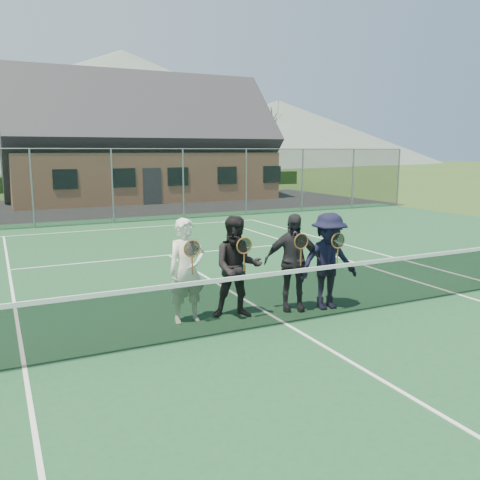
{
  "coord_description": "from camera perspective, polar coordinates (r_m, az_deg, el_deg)",
  "views": [
    {
      "loc": [
        -4.31,
        -7.08,
        2.94
      ],
      "look_at": [
        -0.14,
        1.5,
        1.25
      ],
      "focal_mm": 38.0,
      "sensor_mm": 36.0,
      "label": 1
    }
  ],
  "objects": [
    {
      "name": "player_d",
      "position": [
        9.51,
        9.89,
        -2.36
      ],
      "size": [
        1.21,
        0.76,
        1.8
      ],
      "color": "black",
      "rests_on": "court_surface"
    },
    {
      "name": "tree_e",
      "position": [
        45.96,
        3.27,
        13.59
      ],
      "size": [
        3.2,
        3.2,
        7.77
      ],
      "color": "#322012",
      "rests_on": "ground"
    },
    {
      "name": "tree_d",
      "position": [
        43.37,
        -3.88,
        13.8
      ],
      "size": [
        3.2,
        3.2,
        7.77
      ],
      "color": "#3D2616",
      "rests_on": "ground"
    },
    {
      "name": "ground",
      "position": [
        27.58,
        -16.8,
        3.5
      ],
      "size": [
        220.0,
        220.0,
        0.0
      ],
      "primitive_type": "plane",
      "color": "#2E4D1B",
      "rests_on": "ground"
    },
    {
      "name": "tarmac_carpark",
      "position": [
        27.24,
        -25.14,
        2.91
      ],
      "size": [
        40.0,
        12.0,
        0.01
      ],
      "primitive_type": "cube",
      "color": "black",
      "rests_on": "ground"
    },
    {
      "name": "hedge_row",
      "position": [
        39.39,
        -19.7,
        5.99
      ],
      "size": [
        40.0,
        1.2,
        1.1
      ],
      "primitive_type": "cube",
      "color": "black",
      "rests_on": "ground"
    },
    {
      "name": "court_markings",
      "position": [
        8.79,
        5.19,
        -9.37
      ],
      "size": [
        11.03,
        23.83,
        0.01
      ],
      "color": "white",
      "rests_on": "court_surface"
    },
    {
      "name": "perimeter_fence",
      "position": [
        21.07,
        -14.13,
        5.9
      ],
      "size": [
        30.07,
        0.07,
        3.02
      ],
      "color": "slate",
      "rests_on": "ground"
    },
    {
      "name": "tennis_net",
      "position": [
        8.63,
        5.24,
        -6.15
      ],
      "size": [
        11.68,
        0.08,
        1.1
      ],
      "color": "slate",
      "rests_on": "ground"
    },
    {
      "name": "tree_c",
      "position": [
        40.67,
        -17.43,
        13.62
      ],
      "size": [
        3.2,
        3.2,
        7.77
      ],
      "color": "#322012",
      "rests_on": "ground"
    },
    {
      "name": "court_surface",
      "position": [
        8.79,
        5.19,
        -9.46
      ],
      "size": [
        30.0,
        30.0,
        0.02
      ],
      "primitive_type": "cube",
      "color": "#1C4C2B",
      "rests_on": "ground"
    },
    {
      "name": "player_a",
      "position": [
        8.69,
        -5.99,
        -3.43
      ],
      "size": [
        0.66,
        0.5,
        1.8
      ],
      "color": "white",
      "rests_on": "court_surface"
    },
    {
      "name": "hill_centre",
      "position": [
        105.24,
        -12.88,
        14.2
      ],
      "size": [
        120.0,
        120.0,
        22.0
      ],
      "primitive_type": "cone",
      "color": "slate",
      "rests_on": "ground"
    },
    {
      "name": "player_b",
      "position": [
        8.9,
        -0.3,
        -3.07
      ],
      "size": [
        1.05,
        0.94,
        1.8
      ],
      "color": "black",
      "rests_on": "court_surface"
    },
    {
      "name": "player_c",
      "position": [
        9.35,
        5.93,
        -2.48
      ],
      "size": [
        1.14,
        0.81,
        1.8
      ],
      "color": "#232328",
      "rests_on": "court_surface"
    },
    {
      "name": "hill_east",
      "position": [
        118.13,
        4.33,
        11.99
      ],
      "size": [
        90.0,
        90.0,
        14.0
      ],
      "primitive_type": "cone",
      "color": "#586A5E",
      "rests_on": "ground"
    },
    {
      "name": "clubhouse",
      "position": [
        32.19,
        -11.17,
        11.73
      ],
      "size": [
        15.6,
        8.2,
        7.7
      ],
      "color": "#9E6B4C",
      "rests_on": "ground"
    }
  ]
}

